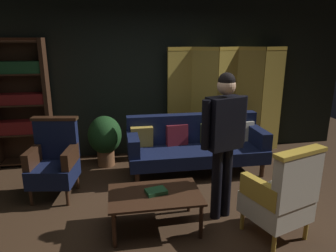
{
  "coord_description": "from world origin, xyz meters",
  "views": [
    {
      "loc": [
        -0.66,
        -3.0,
        2.06
      ],
      "look_at": [
        0.0,
        0.8,
        0.95
      ],
      "focal_mm": 33.19,
      "sensor_mm": 36.0,
      "label": 1
    }
  ],
  "objects": [
    {
      "name": "armchair_gilt_accent",
      "position": [
        0.98,
        -0.38,
        0.49
      ],
      "size": [
        0.73,
        0.73,
        1.04
      ],
      "color": "gold",
      "rests_on": "ground_plane"
    },
    {
      "name": "book_green_cloth",
      "position": [
        -0.27,
        0.02,
        0.44
      ],
      "size": [
        0.25,
        0.2,
        0.04
      ],
      "primitive_type": "cube",
      "rotation": [
        0.0,
        0.0,
        0.23
      ],
      "color": "#1E4C28",
      "rests_on": "coffee_table"
    },
    {
      "name": "back_wall",
      "position": [
        0.0,
        2.45,
        1.4
      ],
      "size": [
        7.2,
        0.1,
        2.8
      ],
      "primitive_type": "cube",
      "color": "black",
      "rests_on": "ground_plane"
    },
    {
      "name": "coffee_table",
      "position": [
        -0.28,
        0.02,
        0.37
      ],
      "size": [
        1.0,
        0.64,
        0.42
      ],
      "color": "#382114",
      "rests_on": "ground_plane"
    },
    {
      "name": "potted_plant",
      "position": [
        -0.85,
        1.92,
        0.48
      ],
      "size": [
        0.54,
        0.54,
        0.84
      ],
      "color": "brown",
      "rests_on": "ground_plane"
    },
    {
      "name": "bookshelf",
      "position": [
        -2.15,
        2.19,
        1.06
      ],
      "size": [
        0.9,
        0.32,
        2.05
      ],
      "color": "#382114",
      "rests_on": "ground_plane"
    },
    {
      "name": "ground_plane",
      "position": [
        0.0,
        0.0,
        0.0
      ],
      "size": [
        10.0,
        10.0,
        0.0
      ],
      "primitive_type": "plane",
      "color": "#3D2819"
    },
    {
      "name": "standing_figure",
      "position": [
        0.51,
        0.12,
        1.03
      ],
      "size": [
        0.57,
        0.32,
        1.7
      ],
      "color": "black",
      "rests_on": "ground_plane"
    },
    {
      "name": "folding_screen",
      "position": [
        1.29,
        2.16,
        0.99
      ],
      "size": [
        2.14,
        0.25,
        1.9
      ],
      "color": "#B29338",
      "rests_on": "ground_plane"
    },
    {
      "name": "armchair_wing_left",
      "position": [
        -1.49,
        1.01,
        0.49
      ],
      "size": [
        0.67,
        0.66,
        1.04
      ],
      "color": "#382114",
      "rests_on": "ground_plane"
    },
    {
      "name": "velvet_couch",
      "position": [
        0.55,
        1.46,
        0.46
      ],
      "size": [
        2.12,
        0.78,
        0.88
      ],
      "color": "#382114",
      "rests_on": "ground_plane"
    }
  ]
}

